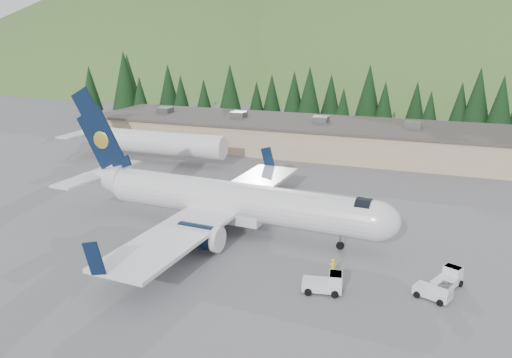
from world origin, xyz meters
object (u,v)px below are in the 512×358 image
(baggage_tug_a, at_px, (326,283))
(ramp_worker, at_px, (332,268))
(airliner, at_px, (227,201))
(baggage_tug_b, at_px, (436,292))
(terminal_building, at_px, (292,135))
(second_airliner, at_px, (143,141))
(baggage_tug_c, at_px, (448,279))

(baggage_tug_a, height_order, ramp_worker, ramp_worker)
(airliner, xyz_separation_m, baggage_tug_b, (20.76, -7.43, -2.58))
(terminal_building, bearing_deg, baggage_tug_a, -70.77)
(baggage_tug_a, relative_size, ramp_worker, 1.95)
(second_airliner, relative_size, baggage_tug_c, 8.57)
(airliner, xyz_separation_m, baggage_tug_a, (12.51, -9.22, -2.49))
(terminal_building, bearing_deg, baggage_tug_b, -61.43)
(baggage_tug_b, bearing_deg, ramp_worker, -163.59)
(baggage_tug_a, relative_size, baggage_tug_b, 1.09)
(second_airliner, xyz_separation_m, baggage_tug_a, (36.36, -31.15, -2.58))
(airliner, relative_size, terminal_building, 0.52)
(baggage_tug_b, height_order, baggage_tug_c, baggage_tug_c)
(baggage_tug_c, distance_m, terminal_building, 49.97)
(airliner, xyz_separation_m, terminal_building, (-3.94, 37.93, -0.61))
(second_airliner, height_order, baggage_tug_b, second_airliner)
(airliner, bearing_deg, ramp_worker, -24.40)
(baggage_tug_b, relative_size, terminal_building, 0.04)
(second_airliner, distance_m, ramp_worker, 46.31)
(ramp_worker, bearing_deg, second_airliner, -75.45)
(second_airliner, distance_m, baggage_tug_c, 52.93)
(baggage_tug_a, xyz_separation_m, baggage_tug_c, (9.17, 4.29, -0.06))
(terminal_building, distance_m, ramp_worker, 47.56)
(airliner, height_order, terminal_building, airliner)
(baggage_tug_b, bearing_deg, terminal_building, 140.32)
(airliner, height_order, second_airliner, airliner)
(second_airliner, xyz_separation_m, terminal_building, (19.91, 16.00, -0.70))
(ramp_worker, bearing_deg, baggage_tug_b, 137.41)
(ramp_worker, bearing_deg, terminal_building, -107.03)
(baggage_tug_b, bearing_deg, second_airliner, 168.39)
(baggage_tug_b, bearing_deg, airliner, -177.95)
(baggage_tug_b, xyz_separation_m, ramp_worker, (-8.27, 0.77, 0.20))
(baggage_tug_a, relative_size, baggage_tug_c, 1.05)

